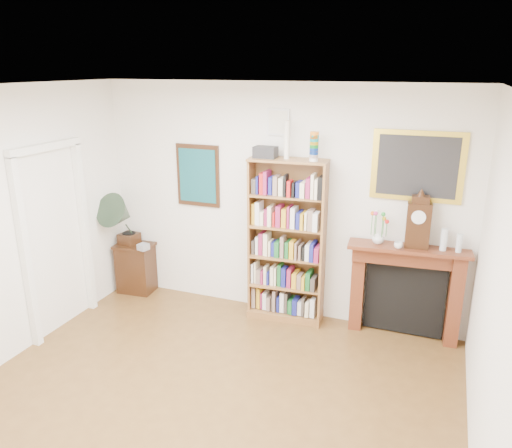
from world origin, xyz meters
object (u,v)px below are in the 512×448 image
(flower_vase, at_px, (378,238))
(mantel_clock, at_px, (418,223))
(bottle_left, at_px, (444,240))
(side_cabinet, at_px, (136,268))
(bottle_right, at_px, (459,243))
(teacup, at_px, (398,245))
(fireplace, at_px, (406,283))
(gramophone, at_px, (121,216))
(bookshelf, at_px, (287,232))
(cd_stack, at_px, (143,247))

(flower_vase, bearing_deg, mantel_clock, 2.06)
(mantel_clock, xyz_separation_m, bottle_left, (0.27, 0.02, -0.16))
(side_cabinet, distance_m, bottle_right, 4.09)
(mantel_clock, bearing_deg, bottle_left, -1.59)
(teacup, bearing_deg, fireplace, 54.50)
(side_cabinet, relative_size, bottle_left, 2.82)
(bottle_left, bearing_deg, teacup, -165.55)
(side_cabinet, xyz_separation_m, mantel_clock, (3.58, 0.05, 1.03))
(bottle_right, bearing_deg, teacup, -169.11)
(teacup, xyz_separation_m, bottle_left, (0.45, 0.12, 0.08))
(gramophone, relative_size, teacup, 8.26)
(fireplace, relative_size, mantel_clock, 2.29)
(flower_vase, bearing_deg, bottle_right, 2.23)
(bookshelf, distance_m, teacup, 1.27)
(fireplace, height_order, teacup, teacup)
(fireplace, xyz_separation_m, flower_vase, (-0.33, -0.06, 0.52))
(flower_vase, bearing_deg, teacup, -20.33)
(bookshelf, distance_m, bottle_left, 1.72)
(bookshelf, xyz_separation_m, side_cabinet, (-2.13, -0.02, -0.76))
(bookshelf, xyz_separation_m, fireplace, (1.38, 0.09, -0.46))
(bookshelf, bearing_deg, flower_vase, -3.72)
(side_cabinet, xyz_separation_m, cd_stack, (0.23, -0.13, 0.38))
(fireplace, height_order, bottle_right, bottle_right)
(bottle_right, bearing_deg, fireplace, 176.29)
(teacup, relative_size, bottle_right, 0.45)
(cd_stack, distance_m, bottle_right, 3.81)
(side_cabinet, height_order, mantel_clock, mantel_clock)
(side_cabinet, height_order, teacup, teacup)
(side_cabinet, bearing_deg, bottle_left, -4.04)
(side_cabinet, bearing_deg, flower_vase, -4.39)
(gramophone, xyz_separation_m, teacup, (3.48, 0.07, 0.03))
(bookshelf, xyz_separation_m, gramophone, (-2.21, -0.13, 0.00))
(fireplace, distance_m, bottle_left, 0.67)
(flower_vase, relative_size, teacup, 1.51)
(bottle_right, bearing_deg, gramophone, -177.42)
(flower_vase, bearing_deg, cd_stack, -176.72)
(fireplace, distance_m, mantel_clock, 0.74)
(bookshelf, relative_size, flower_vase, 16.48)
(side_cabinet, xyz_separation_m, fireplace, (3.50, 0.10, 0.30))
(cd_stack, bearing_deg, bottle_left, 3.17)
(teacup, bearing_deg, bottle_right, 10.89)
(cd_stack, height_order, mantel_clock, mantel_clock)
(cd_stack, bearing_deg, gramophone, 176.97)
(bottle_left, bearing_deg, bookshelf, -178.23)
(side_cabinet, bearing_deg, cd_stack, -34.41)
(bookshelf, relative_size, bottle_right, 11.32)
(cd_stack, distance_m, teacup, 3.20)
(bookshelf, xyz_separation_m, flower_vase, (1.05, 0.02, 0.06))
(gramophone, relative_size, bottle_right, 3.75)
(side_cabinet, bearing_deg, teacup, -5.84)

